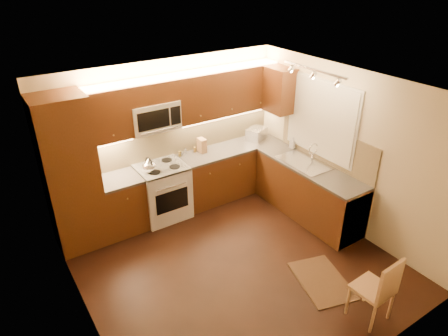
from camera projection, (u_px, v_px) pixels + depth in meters
floor at (237, 264)px, 5.66m from camera, size 4.00×4.00×0.01m
ceiling at (240, 92)px, 4.50m from camera, size 4.00×4.00×0.01m
wall_back at (168, 136)px, 6.56m from camera, size 4.00×0.01×2.50m
wall_front at (366, 282)px, 3.60m from camera, size 4.00×0.01×2.50m
wall_left at (78, 242)px, 4.10m from camera, size 0.01×4.00×2.50m
wall_right at (346, 151)px, 6.05m from camera, size 0.01×4.00×2.50m
pantry at (71, 175)px, 5.58m from camera, size 0.70×0.60×2.30m
base_cab_back_left at (122, 205)px, 6.23m from camera, size 0.62×0.60×0.86m
counter_back_left at (119, 180)px, 6.03m from camera, size 0.62×0.60×0.04m
base_cab_back_right at (230, 171)px, 7.22m from camera, size 1.92×0.60×0.86m
counter_back_right at (230, 149)px, 7.02m from camera, size 1.92×0.60×0.04m
base_cab_right at (308, 192)px, 6.58m from camera, size 0.60×2.00×0.86m
counter_right at (310, 168)px, 6.38m from camera, size 0.60×2.00×0.04m
dishwasher at (340, 212)px, 6.06m from camera, size 0.58×0.60×0.84m
backsplash_back at (187, 135)px, 6.75m from camera, size 3.30×0.02×0.60m
backsplash_right at (326, 145)px, 6.37m from camera, size 0.02×2.00×0.60m
upper_cab_back_left at (107, 114)px, 5.66m from camera, size 0.62×0.35×0.75m
upper_cab_back_right at (227, 91)px, 6.65m from camera, size 1.92×0.35×0.75m
upper_cab_bridge at (151, 91)px, 5.89m from camera, size 0.76×0.35×0.31m
upper_cab_right_corner at (280, 90)px, 6.72m from camera, size 0.35×0.50×0.75m
stove at (163, 191)px, 6.54m from camera, size 0.76×0.65×0.92m
microwave at (153, 116)px, 6.06m from camera, size 0.76×0.38×0.44m
window_frame at (322, 119)px, 6.29m from camera, size 0.03×1.44×1.24m
window_blinds at (321, 119)px, 6.28m from camera, size 0.02×1.36×1.16m
sink at (304, 159)px, 6.44m from camera, size 0.52×0.86×0.15m
faucet at (313, 152)px, 6.50m from camera, size 0.20×0.04×0.30m
track_light_bar at (314, 69)px, 5.57m from camera, size 0.04×1.20×0.03m
kettle at (149, 165)px, 6.10m from camera, size 0.25×0.25×0.25m
toaster_oven at (256, 134)px, 7.28m from camera, size 0.43×0.39×0.21m
knife_block at (202, 145)px, 6.80m from camera, size 0.11×0.17×0.24m
spice_jar_a at (185, 151)px, 6.76m from camera, size 0.04×0.04×0.10m
spice_jar_b at (180, 154)px, 6.68m from camera, size 0.05×0.05×0.09m
spice_jar_c at (183, 154)px, 6.68m from camera, size 0.05×0.05×0.09m
spice_jar_d at (195, 150)px, 6.82m from camera, size 0.06×0.06×0.09m
soap_bottle at (293, 143)px, 6.96m from camera, size 0.11×0.11×0.19m
rug at (322, 281)px, 5.36m from camera, size 0.83×1.03×0.01m
dining_chair at (373, 287)px, 4.63m from camera, size 0.42×0.42×0.91m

